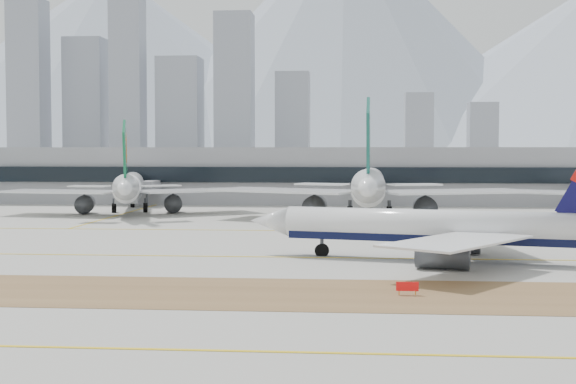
# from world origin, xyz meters

# --- Properties ---
(ground) EXTENTS (3000.00, 3000.00, 0.00)m
(ground) POSITION_xyz_m (0.00, 0.00, 0.00)
(ground) COLOR #9C9A92
(ground) RESTS_ON ground
(apron_markings) EXTENTS (360.00, 122.22, 0.06)m
(apron_markings) POSITION_xyz_m (0.00, -53.95, 0.02)
(apron_markings) COLOR brown
(apron_markings) RESTS_ON ground
(taxiing_airliner) EXTENTS (51.47, 44.03, 17.49)m
(taxiing_airliner) POSITION_xyz_m (30.88, -6.93, 4.22)
(taxiing_airliner) COLOR white
(taxiing_airliner) RESTS_ON ground
(widebody_eva) EXTENTS (56.35, 56.16, 20.66)m
(widebody_eva) POSITION_xyz_m (-31.68, 67.76, 5.49)
(widebody_eva) COLOR white
(widebody_eva) RESTS_ON ground
(widebody_cathay) EXTENTS (67.21, 65.64, 23.96)m
(widebody_cathay) POSITION_xyz_m (22.53, 56.38, 6.37)
(widebody_cathay) COLOR white
(widebody_cathay) RESTS_ON ground
(terminal) EXTENTS (280.00, 43.10, 15.00)m
(terminal) POSITION_xyz_m (0.00, 114.84, 7.50)
(terminal) COLOR gray
(terminal) RESTS_ON ground
(hold_sign_right) EXTENTS (2.20, 0.15, 1.35)m
(hold_sign_right) POSITION_xyz_m (24.62, -32.00, 0.88)
(hold_sign_right) COLOR red
(hold_sign_right) RESTS_ON ground
(gse_c) EXTENTS (3.55, 2.00, 2.60)m
(gse_c) POSITION_xyz_m (12.74, 47.96, 1.05)
(gse_c) COLOR yellow
(gse_c) RESTS_ON ground
(city_skyline) EXTENTS (342.00, 49.80, 140.00)m
(city_skyline) POSITION_xyz_m (-106.76, 453.42, 49.80)
(city_skyline) COLOR gray
(city_skyline) RESTS_ON ground
(mountain_ridge) EXTENTS (2830.00, 1120.00, 470.00)m
(mountain_ridge) POSITION_xyz_m (33.00, 1404.14, 181.85)
(mountain_ridge) COLOR #9EA8B7
(mountain_ridge) RESTS_ON ground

